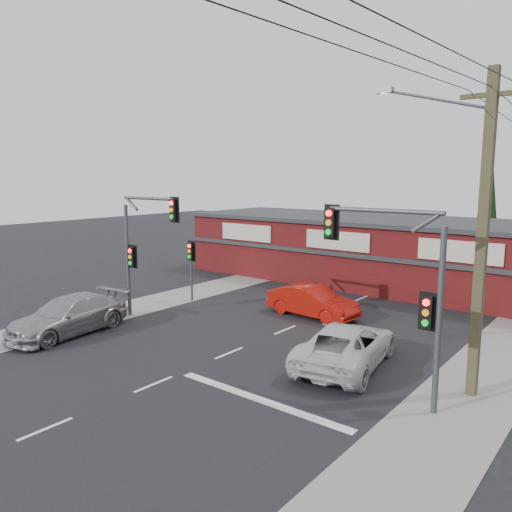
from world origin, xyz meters
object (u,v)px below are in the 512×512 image
Objects in this scene: silver_suv at (68,316)px; utility_pole at (478,225)px; red_sedan at (313,301)px; white_suv at (346,345)px; shop_building at (382,250)px.

utility_pole is at bearing 9.85° from silver_suv.
silver_suv is 1.20× the size of red_sedan.
white_suv is 6.24m from utility_pole.
shop_building is at bearing -80.34° from white_suv.
shop_building is 2.73× the size of utility_pole.
utility_pole reaches higher than shop_building.
red_sedan is at bearing -85.48° from shop_building.
red_sedan is 0.47× the size of utility_pole.
shop_building is (6.21, 18.49, 1.32)m from silver_suv.
white_suv is 12.14m from silver_suv.
red_sedan is at bearing -57.57° from white_suv.
white_suv is at bearing -176.11° from utility_pole.
white_suv is 1.00× the size of silver_suv.
silver_suv is 0.20× the size of shop_building.
white_suv is 0.56× the size of utility_pole.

